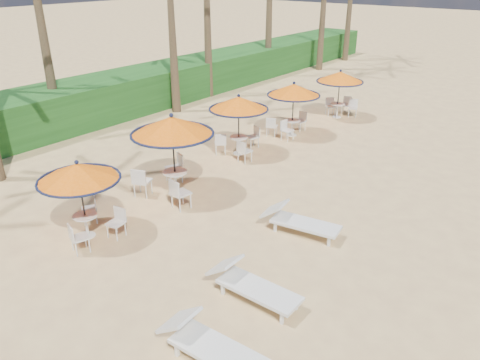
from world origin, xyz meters
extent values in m
plane|color=tan|center=(0.00, 0.00, 0.00)|extent=(160.00, 160.00, 0.00)
cube|color=#194716|center=(-13.50, 11.00, 0.90)|extent=(3.00, 40.00, 1.80)
cylinder|color=black|center=(-4.84, 0.23, 1.05)|extent=(0.05, 0.05, 2.10)
cone|color=orange|center=(-4.84, 0.23, 1.87)|extent=(2.10, 2.10, 0.46)
torus|color=#111733|center=(-4.84, 0.23, 1.66)|extent=(2.10, 2.10, 0.06)
sphere|color=#111733|center=(-4.84, 0.23, 2.13)|extent=(0.11, 0.11, 0.11)
cylinder|color=silver|center=(-4.84, 0.23, 0.62)|extent=(0.64, 0.64, 0.04)
cylinder|color=silver|center=(-4.84, 0.23, 0.32)|extent=(0.07, 0.07, 0.64)
cylinder|color=black|center=(-4.83, 3.50, 1.26)|extent=(0.05, 0.05, 2.53)
cone|color=orange|center=(-4.83, 3.50, 2.25)|extent=(2.53, 2.53, 0.55)
torus|color=#111733|center=(-4.83, 3.50, 2.00)|extent=(2.53, 2.53, 0.08)
sphere|color=#111733|center=(-4.83, 3.50, 2.57)|extent=(0.13, 0.13, 0.13)
cylinder|color=silver|center=(-4.83, 3.50, 0.75)|extent=(0.77, 0.77, 0.04)
cylinder|color=silver|center=(-4.83, 3.50, 0.38)|extent=(0.09, 0.09, 0.77)
cylinder|color=black|center=(-5.45, 7.45, 1.11)|extent=(0.05, 0.05, 2.23)
cone|color=orange|center=(-5.45, 7.45, 1.99)|extent=(2.23, 2.23, 0.48)
torus|color=#111733|center=(-5.45, 7.45, 1.76)|extent=(2.23, 2.23, 0.07)
sphere|color=#111733|center=(-5.45, 7.45, 2.27)|extent=(0.12, 0.12, 0.12)
cylinder|color=silver|center=(-5.45, 7.45, 0.66)|extent=(0.68, 0.68, 0.04)
cylinder|color=silver|center=(-5.45, 7.45, 0.34)|extent=(0.08, 0.08, 0.68)
cylinder|color=black|center=(-5.02, 10.51, 1.10)|extent=(0.05, 0.05, 2.20)
cone|color=orange|center=(-5.02, 10.51, 1.96)|extent=(2.20, 2.20, 0.48)
torus|color=#111733|center=(-5.02, 10.51, 1.74)|extent=(2.20, 2.20, 0.07)
sphere|color=#111733|center=(-5.02, 10.51, 2.24)|extent=(0.11, 0.11, 0.11)
cylinder|color=silver|center=(-5.02, 10.51, 0.65)|extent=(0.67, 0.67, 0.04)
cylinder|color=silver|center=(-5.02, 10.51, 0.33)|extent=(0.08, 0.08, 0.67)
cylinder|color=black|center=(-4.75, 14.03, 1.08)|extent=(0.05, 0.05, 2.17)
cone|color=orange|center=(-4.75, 14.03, 1.93)|extent=(2.17, 2.17, 0.47)
torus|color=#111733|center=(-4.75, 14.03, 1.72)|extent=(2.17, 2.17, 0.07)
sphere|color=#111733|center=(-4.75, 14.03, 2.21)|extent=(0.11, 0.11, 0.11)
cylinder|color=silver|center=(-4.75, 14.03, 0.64)|extent=(0.66, 0.66, 0.04)
cylinder|color=silver|center=(-4.75, 14.03, 0.33)|extent=(0.08, 0.08, 0.66)
cube|color=silver|center=(0.82, -0.93, 0.31)|extent=(1.93, 0.80, 0.08)
cube|color=silver|center=(-0.13, -0.98, 0.56)|extent=(0.67, 0.73, 0.47)
cube|color=silver|center=(0.82, -0.93, 0.13)|extent=(0.07, 0.07, 0.27)
cube|color=silver|center=(0.32, 0.92, 0.31)|extent=(1.88, 0.71, 0.08)
cube|color=silver|center=(-0.61, 0.91, 0.55)|extent=(0.63, 0.69, 0.46)
cube|color=silver|center=(0.32, 0.92, 0.13)|extent=(0.07, 0.07, 0.26)
cube|color=silver|center=(-0.36, 3.94, 0.30)|extent=(1.92, 0.97, 0.08)
cube|color=silver|center=(-1.26, 3.78, 0.54)|extent=(0.72, 0.76, 0.46)
cube|color=silver|center=(-0.36, 3.94, 0.13)|extent=(0.06, 0.06, 0.26)
cone|color=brown|center=(-13.56, 4.83, 4.68)|extent=(0.44, 0.44, 9.36)
cone|color=brown|center=(-11.43, 10.00, 3.99)|extent=(0.44, 0.44, 7.98)
camera|label=1|loc=(5.02, -5.62, 6.58)|focal=35.00mm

